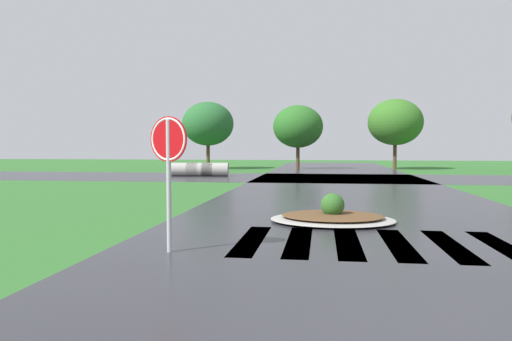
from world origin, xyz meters
TOP-DOWN VIEW (x-y plane):
  - asphalt_roadway at (0.00, 10.00)m, footprint 9.23×80.00m
  - asphalt_cross_road at (0.00, 24.00)m, footprint 90.00×8.30m
  - crosswalk_stripes at (-0.00, 5.60)m, footprint 4.95×3.01m
  - stop_sign at (-3.47, 4.38)m, footprint 0.72×0.31m
  - median_island at (-0.68, 8.04)m, footprint 2.93×2.39m
  - drainage_pipe_stack at (-8.21, 24.70)m, footprint 3.49×1.11m
  - background_treeline at (7.30, 34.71)m, footprint 36.65×6.48m

SIDE VIEW (x-z plane):
  - asphalt_roadway at x=0.00m, z-range 0.00..0.01m
  - asphalt_cross_road at x=0.00m, z-range 0.00..0.01m
  - crosswalk_stripes at x=0.00m, z-range 0.00..0.01m
  - median_island at x=-0.68m, z-range -0.21..0.47m
  - drainage_pipe_stack at x=-8.21m, z-range 0.00..0.81m
  - stop_sign at x=-3.47m, z-range 0.54..2.82m
  - background_treeline at x=7.30m, z-range 0.77..6.52m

